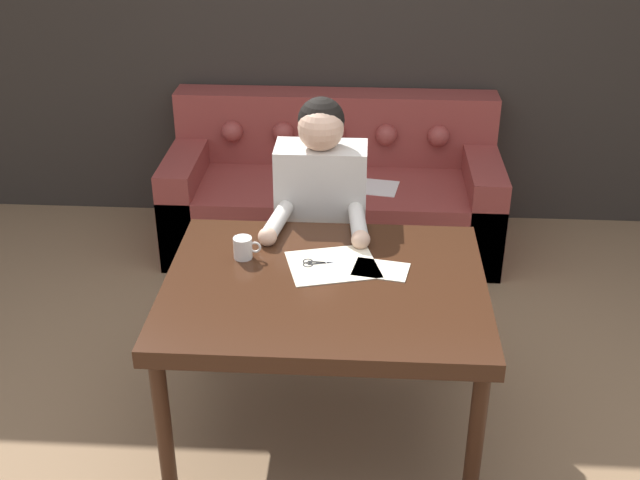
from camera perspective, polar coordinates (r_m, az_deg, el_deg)
The scene contains 9 objects.
ground_plane at distance 3.52m, azimuth 0.83°, elevation -14.13°, with size 16.00×16.00×0.00m, color #846647.
wall_back at distance 4.95m, azimuth 2.23°, elevation 15.70°, with size 8.00×0.06×2.60m.
dining_table at distance 3.13m, azimuth 0.35°, elevation -4.13°, with size 1.24×1.00×0.77m.
couch at distance 4.88m, azimuth 0.94°, elevation 3.24°, with size 1.95×0.83×0.87m.
person at distance 3.74m, azimuth 0.06°, elevation 0.86°, with size 0.47×0.58×1.28m.
pattern_paper_main at distance 3.20m, azimuth 0.91°, elevation -1.78°, with size 0.41×0.36×0.00m.
pattern_paper_offcut at distance 3.17m, azimuth 4.35°, elevation -2.11°, with size 0.24×0.19×0.00m.
scissors at distance 3.21m, azimuth -0.09°, elevation -1.66°, with size 0.21×0.08×0.01m.
mug at distance 3.25m, azimuth -5.47°, elevation -0.55°, with size 0.11×0.08×0.09m.
Camera 1 is at (0.11, -2.60, 2.36)m, focal length 45.00 mm.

